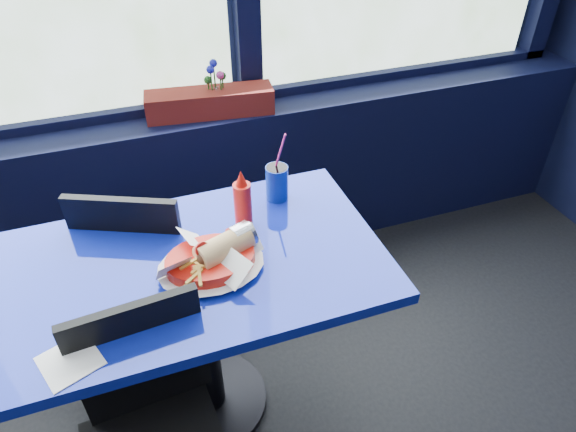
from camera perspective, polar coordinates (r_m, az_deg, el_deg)
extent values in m
cube|color=black|center=(2.50, -20.57, 0.54)|extent=(5.00, 0.26, 0.80)
cube|color=black|center=(2.37, -22.84, 9.57)|extent=(4.80, 0.08, 0.06)
cylinder|color=black|center=(2.16, -8.62, -19.52)|extent=(0.44, 0.44, 0.03)
cylinder|color=black|center=(1.90, -9.56, -14.21)|extent=(0.12, 0.12, 0.68)
cube|color=#0D1C98|center=(1.61, -10.98, -5.63)|extent=(1.20, 0.70, 0.04)
cube|color=black|center=(1.54, -15.96, -14.85)|extent=(0.36, 0.06, 0.42)
cylinder|color=black|center=(1.89, -9.23, -22.19)|extent=(0.02, 0.02, 0.39)
cube|color=black|center=(2.12, -18.48, -5.93)|extent=(0.52, 0.52, 0.04)
cube|color=black|center=(1.83, -17.11, -3.66)|extent=(0.35, 0.18, 0.43)
cylinder|color=black|center=(2.32, -12.14, -7.35)|extent=(0.02, 0.02, 0.40)
cylinder|color=black|center=(2.11, -14.45, -13.81)|extent=(0.02, 0.02, 0.40)
cylinder|color=black|center=(2.44, -19.86, -6.62)|extent=(0.02, 0.02, 0.40)
cylinder|color=black|center=(2.24, -22.91, -12.60)|extent=(0.02, 0.02, 0.40)
cube|color=maroon|center=(2.28, -8.66, 12.38)|extent=(0.55, 0.20, 0.11)
imported|color=silver|center=(2.29, -7.84, 12.58)|extent=(0.14, 0.14, 0.11)
cylinder|color=#1E5919|center=(2.27, -8.38, 13.31)|extent=(0.01, 0.01, 0.18)
sphere|color=#1F23B8|center=(2.23, -8.63, 15.79)|extent=(0.03, 0.03, 0.03)
cylinder|color=#1E5919|center=(2.27, -7.36, 13.07)|extent=(0.01, 0.01, 0.16)
sphere|color=#EC45A2|center=(2.23, -7.56, 15.25)|extent=(0.03, 0.03, 0.03)
cylinder|color=#1E5919|center=(2.29, -8.05, 13.77)|extent=(0.01, 0.01, 0.20)
sphere|color=#1F23B8|center=(2.24, -8.31, 16.45)|extent=(0.03, 0.03, 0.03)
cylinder|color=#1E5919|center=(2.29, -8.70, 12.82)|extent=(0.01, 0.01, 0.13)
sphere|color=#1E5919|center=(2.26, -8.90, 14.70)|extent=(0.03, 0.03, 0.03)
cylinder|color=#1E5919|center=(2.29, -7.16, 13.16)|extent=(0.01, 0.01, 0.15)
sphere|color=#1E5919|center=(2.26, -7.34, 15.18)|extent=(0.03, 0.03, 0.03)
cylinder|color=red|center=(1.55, -8.58, -5.12)|extent=(0.29, 0.29, 0.05)
cylinder|color=white|center=(1.56, -8.54, -5.42)|extent=(0.28, 0.28, 0.00)
cylinder|color=silver|center=(1.57, -5.16, -2.42)|extent=(0.09, 0.10, 0.09)
sphere|color=#52311C|center=(1.51, -8.96, -4.52)|extent=(0.06, 0.06, 0.06)
cylinder|color=red|center=(1.50, -9.50, -3.73)|extent=(0.06, 0.06, 0.01)
cylinder|color=red|center=(1.66, -5.04, 1.16)|extent=(0.06, 0.06, 0.16)
cone|color=red|center=(1.60, -5.24, 4.25)|extent=(0.04, 0.04, 0.05)
cylinder|color=navy|center=(1.80, -1.24, 3.72)|extent=(0.08, 0.08, 0.13)
cylinder|color=black|center=(1.76, -1.27, 5.35)|extent=(0.07, 0.07, 0.01)
cylinder|color=#FF3598|center=(1.73, -0.95, 6.90)|extent=(0.03, 0.06, 0.17)
cube|color=white|center=(1.43, -23.05, -14.60)|extent=(0.17, 0.17, 0.00)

